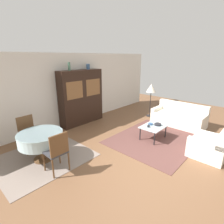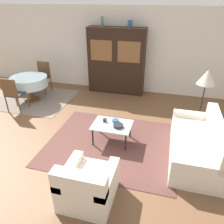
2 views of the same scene
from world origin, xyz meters
name	(u,v)px [view 2 (image 2 of 2)]	position (x,y,z in m)	size (l,w,h in m)	color
ground_plane	(55,145)	(0.00, 0.00, 0.00)	(14.00, 14.00, 0.00)	brown
wall_back	(102,49)	(0.00, 3.63, 1.35)	(10.00, 0.06, 2.70)	silver
area_rug	(112,143)	(1.20, 0.40, 0.01)	(2.82, 2.38, 0.01)	brown
dining_rug	(35,99)	(-1.80, 2.04, 0.01)	(2.30, 2.01, 0.01)	gray
couch	(197,145)	(2.97, 0.39, 0.30)	(0.91, 1.94, 0.83)	silver
armchair	(87,186)	(1.23, -1.17, 0.30)	(0.81, 0.86, 0.80)	silver
coffee_table	(112,126)	(1.18, 0.49, 0.39)	(0.85, 0.63, 0.43)	black
display_cabinet	(116,61)	(0.56, 3.36, 1.05)	(1.83, 0.45, 2.10)	black
dining_table	(29,82)	(-1.84, 1.97, 0.61)	(1.09, 1.09, 0.76)	brown
dining_chair_near	(13,92)	(-1.84, 1.20, 0.57)	(0.44, 0.44, 0.99)	brown
dining_chair_far	(43,75)	(-1.84, 2.74, 0.57)	(0.44, 0.44, 0.99)	brown
floor_lamp	(207,79)	(3.11, 1.77, 1.23)	(0.42, 0.42, 1.45)	black
cup	(105,120)	(0.99, 0.56, 0.48)	(0.08, 0.08, 0.08)	#232328
bowl	(118,126)	(1.33, 0.42, 0.47)	(0.22, 0.22, 0.06)	#232328
bowl_small	(115,121)	(1.22, 0.63, 0.46)	(0.15, 0.15, 0.05)	#33517A
vase_tall	(102,21)	(0.10, 3.36, 2.24)	(0.09, 0.09, 0.29)	#4C7A60
vase_short	(130,24)	(0.96, 3.36, 2.20)	(0.14, 0.14, 0.20)	#33517A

